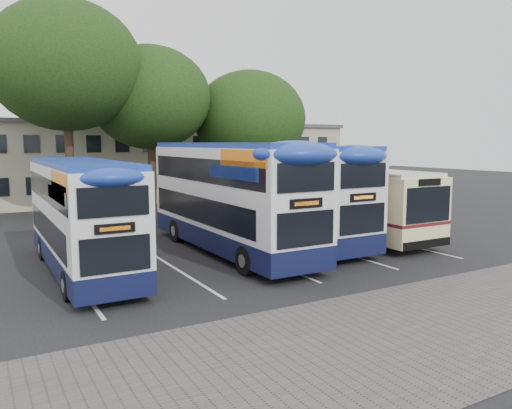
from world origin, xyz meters
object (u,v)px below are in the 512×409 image
Objects in this scene: tree_mid at (150,98)px; bus_single at (339,197)px; bus_dd_left at (81,211)px; bus_dd_mid at (229,192)px; bus_dd_right at (284,189)px; tree_right at (250,119)px; tree_left at (65,66)px; lamp_post at (263,136)px.

tree_mid is 14.46m from bus_single.
bus_dd_left is 0.87× the size of bus_dd_mid.
bus_dd_right is at bearing 7.42° from bus_dd_left.
bus_single is (3.38, 0.18, -0.57)m from bus_dd_right.
bus_dd_mid is 0.99× the size of bus_single.
tree_right is 13.12m from bus_dd_right.
tree_mid is 0.97× the size of bus_dd_mid.
tree_right reaches higher than bus_single.
tree_left is 17.22m from bus_single.
bus_dd_mid is at bearing -124.82° from lamp_post.
bus_dd_left is at bearing -176.47° from bus_dd_mid.
lamp_post is at bearing 9.59° from tree_left.
bus_dd_right is at bearing -79.02° from tree_mid.
tree_right is (6.97, -0.54, -1.19)m from tree_mid.
tree_right is (12.16, 0.25, -2.71)m from tree_left.
tree_left is at bearing -170.41° from lamp_post.
tree_mid is (-9.33, -1.67, 2.35)m from lamp_post.
lamp_post reaches higher than bus_single.
tree_mid is 0.96× the size of bus_single.
bus_dd_mid is at bearing -70.79° from tree_left.
tree_mid is 1.12× the size of bus_dd_left.
bus_dd_right is (-4.60, -11.69, -3.78)m from tree_right.
bus_dd_left is (-13.90, -12.90, -4.04)m from tree_right.
tree_left is (-14.53, -2.45, 3.87)m from lamp_post.
tree_right is at bearing -136.90° from lamp_post.
bus_dd_mid reaches higher than bus_dd_right.
tree_right is 0.87× the size of bus_dd_mid.
bus_dd_left is (-16.26, -15.10, -2.89)m from lamp_post.
tree_left is 5.47m from tree_mid.
lamp_post is 15.23m from tree_left.
bus_single is at bearing -45.83° from tree_left.
tree_left is 14.45m from bus_dd_left.
lamp_post is at bearing 10.14° from tree_mid.
tree_left is 1.33× the size of bus_dd_left.
tree_right is 12.36m from bus_single.
tree_left is 1.32× the size of tree_right.
tree_left is 1.18× the size of tree_mid.
tree_right reaches higher than bus_dd_right.
tree_left is at bearing -171.41° from tree_mid.
tree_left is at bearing 109.21° from bus_dd_mid.
tree_mid is at bearing -169.86° from lamp_post.
bus_dd_right reaches higher than bus_single.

